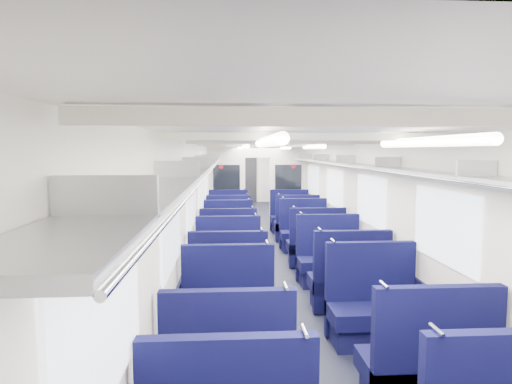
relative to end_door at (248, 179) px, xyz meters
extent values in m
cube|color=black|center=(0.00, -8.94, -1.00)|extent=(2.80, 18.00, 0.01)
cube|color=white|center=(0.00, -8.94, 1.35)|extent=(2.80, 18.00, 0.01)
cube|color=silver|center=(-1.40, -8.94, 0.18)|extent=(0.02, 18.00, 2.35)
cube|color=black|center=(-1.39, -8.94, -0.65)|extent=(0.03, 17.90, 0.70)
cube|color=silver|center=(1.40, -8.94, 0.18)|extent=(0.02, 18.00, 2.35)
cube|color=black|center=(1.39, -8.94, -0.65)|extent=(0.03, 17.90, 0.70)
cube|color=silver|center=(0.00, 0.06, 0.18)|extent=(2.80, 0.02, 2.35)
cube|color=#B2B5BA|center=(-1.22, -8.94, 0.97)|extent=(0.34, 17.40, 0.04)
cylinder|color=silver|center=(-1.04, -8.94, 0.95)|extent=(0.02, 17.40, 0.02)
cube|color=#B2B5BA|center=(-1.22, -16.94, 1.05)|extent=(0.34, 0.03, 0.14)
cube|color=#B2B5BA|center=(-1.22, -14.94, 1.05)|extent=(0.34, 0.03, 0.14)
cube|color=#B2B5BA|center=(-1.22, -12.94, 1.05)|extent=(0.34, 0.03, 0.14)
cube|color=#B2B5BA|center=(-1.22, -10.94, 1.05)|extent=(0.34, 0.03, 0.14)
cube|color=#B2B5BA|center=(-1.22, -8.94, 1.05)|extent=(0.34, 0.03, 0.14)
cube|color=#B2B5BA|center=(-1.22, -6.94, 1.05)|extent=(0.34, 0.03, 0.14)
cube|color=#B2B5BA|center=(-1.22, -4.94, 1.05)|extent=(0.34, 0.03, 0.14)
cube|color=#B2B5BA|center=(-1.22, -2.94, 1.05)|extent=(0.34, 0.03, 0.14)
cube|color=#B2B5BA|center=(-1.22, -0.94, 1.05)|extent=(0.34, 0.03, 0.14)
cube|color=#B2B5BA|center=(1.22, -8.94, 0.97)|extent=(0.34, 17.40, 0.04)
cylinder|color=silver|center=(1.04, -8.94, 0.95)|extent=(0.02, 17.40, 0.02)
cube|color=#B2B5BA|center=(1.22, -14.94, 1.05)|extent=(0.34, 0.03, 0.14)
cube|color=#B2B5BA|center=(1.22, -12.94, 1.05)|extent=(0.34, 0.03, 0.14)
cube|color=#B2B5BA|center=(1.22, -10.94, 1.05)|extent=(0.34, 0.03, 0.14)
cube|color=#B2B5BA|center=(1.22, -8.94, 1.05)|extent=(0.34, 0.03, 0.14)
cube|color=#B2B5BA|center=(1.22, -6.94, 1.05)|extent=(0.34, 0.03, 0.14)
cube|color=#B2B5BA|center=(1.22, -4.94, 1.05)|extent=(0.34, 0.03, 0.14)
cube|color=#B2B5BA|center=(1.22, -2.94, 1.05)|extent=(0.34, 0.03, 0.14)
cube|color=#B2B5BA|center=(1.22, -0.94, 1.05)|extent=(0.34, 0.03, 0.14)
cube|color=white|center=(-1.38, -16.44, 0.42)|extent=(0.02, 1.30, 0.75)
cube|color=white|center=(-1.38, -14.14, 0.42)|extent=(0.02, 1.30, 0.75)
cube|color=white|center=(-1.38, -11.84, 0.42)|extent=(0.02, 1.30, 0.75)
cube|color=white|center=(-1.38, -9.54, 0.42)|extent=(0.02, 1.30, 0.75)
cube|color=white|center=(-1.38, -7.24, 0.42)|extent=(0.02, 1.30, 0.75)
cube|color=white|center=(-1.38, -4.44, 0.42)|extent=(0.02, 1.30, 0.75)
cube|color=white|center=(-1.38, -2.14, 0.42)|extent=(0.02, 1.30, 0.75)
cube|color=white|center=(1.38, -14.14, 0.42)|extent=(0.02, 1.30, 0.75)
cube|color=white|center=(1.38, -11.84, 0.42)|extent=(0.02, 1.30, 0.75)
cube|color=white|center=(1.38, -9.54, 0.42)|extent=(0.02, 1.30, 0.75)
cube|color=white|center=(1.38, -7.24, 0.42)|extent=(0.02, 1.30, 0.75)
cube|color=white|center=(1.38, -4.44, 0.42)|extent=(0.02, 1.30, 0.75)
cube|color=white|center=(1.38, -2.14, 0.42)|extent=(0.02, 1.30, 0.75)
cube|color=white|center=(0.00, -16.94, 1.31)|extent=(2.70, 0.06, 0.06)
cube|color=white|center=(0.00, -14.94, 1.31)|extent=(2.70, 0.06, 0.06)
cube|color=white|center=(0.00, -12.94, 1.31)|extent=(2.70, 0.06, 0.06)
cube|color=white|center=(0.00, -10.94, 1.31)|extent=(2.70, 0.06, 0.06)
cube|color=white|center=(0.00, -8.94, 1.31)|extent=(2.70, 0.06, 0.06)
cube|color=white|center=(0.00, -6.94, 1.31)|extent=(2.70, 0.06, 0.06)
cube|color=white|center=(0.00, -4.94, 1.31)|extent=(2.70, 0.06, 0.06)
cube|color=white|center=(0.00, -2.94, 1.31)|extent=(2.70, 0.06, 0.06)
cube|color=white|center=(0.00, -0.94, 1.31)|extent=(2.70, 0.06, 0.06)
cylinder|color=white|center=(-0.55, -15.44, 1.26)|extent=(0.07, 1.60, 0.07)
cylinder|color=white|center=(-0.55, -11.44, 1.26)|extent=(0.07, 1.60, 0.07)
cylinder|color=white|center=(-0.55, -7.94, 1.26)|extent=(0.07, 1.60, 0.07)
cylinder|color=white|center=(-0.55, -3.44, 1.26)|extent=(0.07, 1.60, 0.07)
cylinder|color=white|center=(0.55, -15.44, 1.26)|extent=(0.07, 1.60, 0.07)
cylinder|color=white|center=(0.55, -11.44, 1.26)|extent=(0.07, 1.60, 0.07)
cylinder|color=white|center=(0.55, -7.94, 1.26)|extent=(0.07, 1.60, 0.07)
cylinder|color=white|center=(0.55, -3.44, 1.26)|extent=(0.07, 1.60, 0.07)
cube|color=black|center=(0.00, 0.00, 0.00)|extent=(0.75, 0.06, 2.00)
cube|color=white|center=(-0.88, -6.15, 0.18)|extent=(1.05, 0.08, 2.35)
cube|color=black|center=(-0.87, -6.20, 0.40)|extent=(0.76, 0.02, 0.80)
cylinder|color=#AC0B19|center=(-1.02, -6.21, 0.75)|extent=(0.12, 0.01, 0.12)
cube|color=white|center=(0.88, -6.15, 0.18)|extent=(1.05, 0.08, 2.35)
cube|color=black|center=(0.87, -6.20, 0.40)|extent=(0.76, 0.02, 0.80)
cylinder|color=#AC0B19|center=(1.02, -6.21, 0.75)|extent=(0.12, 0.01, 0.12)
cube|color=white|center=(0.00, -6.15, 1.17)|extent=(0.70, 0.08, 0.35)
cylinder|color=silver|center=(-0.38, -15.99, 0.16)|extent=(0.02, 0.16, 0.02)
cylinder|color=silver|center=(0.38, -16.02, 0.16)|extent=(0.02, 0.16, 0.02)
cube|color=#0C0D3C|center=(-0.83, -14.94, -0.64)|extent=(1.05, 0.55, 0.18)
cube|color=#0C0D3C|center=(-0.83, -15.16, -0.42)|extent=(1.05, 0.10, 1.12)
cylinder|color=silver|center=(-0.38, -15.16, 0.16)|extent=(0.02, 0.16, 0.02)
cube|color=#0C0D3C|center=(0.83, -14.95, -0.64)|extent=(1.05, 0.55, 0.18)
cube|color=#0C0D3C|center=(0.83, -15.17, -0.42)|extent=(1.05, 0.10, 1.12)
cylinder|color=silver|center=(0.38, -15.17, 0.16)|extent=(0.02, 0.16, 0.02)
cube|color=#0C0D3C|center=(-0.83, -13.78, -0.64)|extent=(1.05, 0.55, 0.18)
cube|color=black|center=(-0.83, -13.78, -0.86)|extent=(0.97, 0.44, 0.27)
cube|color=#0C0D3C|center=(-0.83, -13.56, -0.42)|extent=(1.05, 0.10, 1.12)
cylinder|color=silver|center=(-0.38, -13.56, 0.16)|extent=(0.02, 0.16, 0.02)
cube|color=#0C0D3C|center=(0.83, -13.75, -0.64)|extent=(1.05, 0.55, 0.18)
cube|color=black|center=(0.83, -13.75, -0.86)|extent=(0.97, 0.44, 0.27)
cube|color=#0C0D3C|center=(0.83, -13.52, -0.42)|extent=(1.05, 0.10, 1.12)
cylinder|color=silver|center=(0.38, -13.52, 0.16)|extent=(0.02, 0.16, 0.02)
cube|color=#0C0D3C|center=(-0.83, -12.53, -0.64)|extent=(1.05, 0.55, 0.18)
cube|color=black|center=(-0.83, -12.53, -0.86)|extent=(0.97, 0.44, 0.27)
cube|color=#0C0D3C|center=(-0.83, -12.75, -0.42)|extent=(1.05, 0.10, 1.12)
cylinder|color=silver|center=(-0.38, -12.75, 0.16)|extent=(0.02, 0.16, 0.02)
cube|color=#0C0D3C|center=(0.83, -12.58, -0.64)|extent=(1.05, 0.55, 0.18)
cube|color=black|center=(0.83, -12.58, -0.86)|extent=(0.97, 0.44, 0.27)
cube|color=#0C0D3C|center=(0.83, -12.80, -0.42)|extent=(1.05, 0.10, 1.12)
cylinder|color=silver|center=(0.38, -12.80, 0.16)|extent=(0.02, 0.16, 0.02)
cube|color=#0C0D3C|center=(-0.83, -11.65, -0.64)|extent=(1.05, 0.55, 0.18)
cube|color=black|center=(-0.83, -11.65, -0.86)|extent=(0.97, 0.44, 0.27)
cube|color=#0C0D3C|center=(-0.83, -11.42, -0.42)|extent=(1.05, 0.10, 1.12)
cylinder|color=silver|center=(-0.38, -11.42, 0.16)|extent=(0.02, 0.16, 0.02)
cube|color=#0C0D3C|center=(0.83, -11.55, -0.64)|extent=(1.05, 0.55, 0.18)
cube|color=black|center=(0.83, -11.55, -0.86)|extent=(0.97, 0.44, 0.27)
cube|color=#0C0D3C|center=(0.83, -11.33, -0.42)|extent=(1.05, 0.10, 1.12)
cylinder|color=silver|center=(0.38, -11.33, 0.16)|extent=(0.02, 0.16, 0.02)
cube|color=#0C0D3C|center=(-0.83, -10.28, -0.64)|extent=(1.05, 0.55, 0.18)
cube|color=black|center=(-0.83, -10.28, -0.86)|extent=(0.97, 0.44, 0.27)
cube|color=#0C0D3C|center=(-0.83, -10.51, -0.42)|extent=(1.05, 0.10, 1.12)
cylinder|color=silver|center=(-0.38, -10.51, 0.16)|extent=(0.02, 0.16, 0.02)
cube|color=#0C0D3C|center=(0.83, -10.30, -0.64)|extent=(1.05, 0.55, 0.18)
cube|color=black|center=(0.83, -10.30, -0.86)|extent=(0.97, 0.44, 0.27)
cube|color=#0C0D3C|center=(0.83, -10.52, -0.42)|extent=(1.05, 0.10, 1.12)
cylinder|color=silver|center=(0.38, -10.52, 0.16)|extent=(0.02, 0.16, 0.02)
cube|color=#0C0D3C|center=(-0.83, -9.36, -0.64)|extent=(1.05, 0.55, 0.18)
cube|color=black|center=(-0.83, -9.36, -0.86)|extent=(0.97, 0.44, 0.27)
cube|color=#0C0D3C|center=(-0.83, -9.13, -0.42)|extent=(1.05, 0.10, 1.12)
cylinder|color=silver|center=(-0.38, -9.13, 0.16)|extent=(0.02, 0.16, 0.02)
cube|color=#0C0D3C|center=(0.83, -9.16, -0.64)|extent=(1.05, 0.55, 0.18)
cube|color=black|center=(0.83, -9.16, -0.86)|extent=(0.97, 0.44, 0.27)
cube|color=#0C0D3C|center=(0.83, -8.93, -0.42)|extent=(1.05, 0.10, 1.12)
cylinder|color=silver|center=(0.38, -8.93, 0.16)|extent=(0.02, 0.16, 0.02)
cube|color=#0C0D3C|center=(-0.83, -7.90, -0.64)|extent=(1.05, 0.55, 0.18)
cube|color=black|center=(-0.83, -7.90, -0.86)|extent=(0.97, 0.44, 0.27)
cube|color=#0C0D3C|center=(-0.83, -8.12, -0.42)|extent=(1.05, 0.10, 1.12)
cylinder|color=silver|center=(-0.38, -8.12, 0.16)|extent=(0.02, 0.16, 0.02)
cube|color=#0C0D3C|center=(0.83, -7.97, -0.64)|extent=(1.05, 0.55, 0.18)
cube|color=black|center=(0.83, -7.97, -0.86)|extent=(0.97, 0.44, 0.27)
cube|color=#0C0D3C|center=(0.83, -8.20, -0.42)|extent=(1.05, 0.10, 1.12)
cylinder|color=silver|center=(0.38, -8.20, 0.16)|extent=(0.02, 0.16, 0.02)
cube|color=#0C0D3C|center=(-0.83, -6.95, -0.64)|extent=(1.05, 0.55, 0.18)
cube|color=black|center=(-0.83, -6.95, -0.86)|extent=(0.97, 0.44, 0.27)
cube|color=#0C0D3C|center=(-0.83, -6.72, -0.42)|extent=(1.05, 0.10, 1.12)
cylinder|color=silver|center=(-0.38, -6.72, 0.16)|extent=(0.02, 0.16, 0.02)
cube|color=#0C0D3C|center=(0.83, -6.98, -0.64)|extent=(1.05, 0.55, 0.18)
cube|color=black|center=(0.83, -6.98, -0.86)|extent=(0.97, 0.44, 0.27)
cube|color=#0C0D3C|center=(0.83, -6.76, -0.42)|extent=(1.05, 0.10, 1.12)
cylinder|color=silver|center=(0.38, -6.76, 0.16)|extent=(0.02, 0.16, 0.02)
camera|label=1|loc=(-0.82, -18.38, 1.20)|focal=30.37mm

